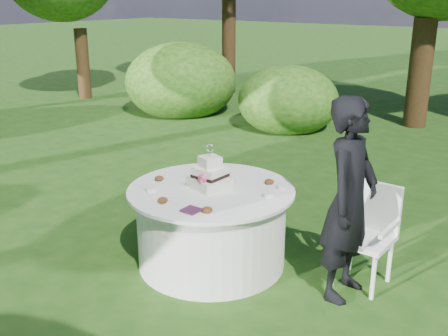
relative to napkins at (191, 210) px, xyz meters
The scene contains 9 objects.
ground 0.96m from the napkins, 110.82° to the left, with size 80.00×80.00×0.00m, color #183C10.
napkins is the anchor object (origin of this frame).
feather_plume 0.53m from the napkins, 163.12° to the left, with size 0.48×0.07×0.01m, color white.
guest 1.32m from the napkins, 36.65° to the left, with size 0.63×0.42×1.74m, color black.
table 0.68m from the napkins, 110.82° to the left, with size 1.56×1.56×0.77m.
cake 0.59m from the napkins, 112.46° to the left, with size 0.39×0.39×0.43m.
chair 1.59m from the napkins, 44.77° to the left, with size 0.48×0.47×0.91m.
votives 0.57m from the napkins, 87.05° to the left, with size 1.02×0.87×0.04m.
petal_cups 0.39m from the napkins, 118.45° to the left, with size 0.99×1.04×0.05m.
Camera 1 is at (2.82, -3.58, 2.49)m, focal length 42.00 mm.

